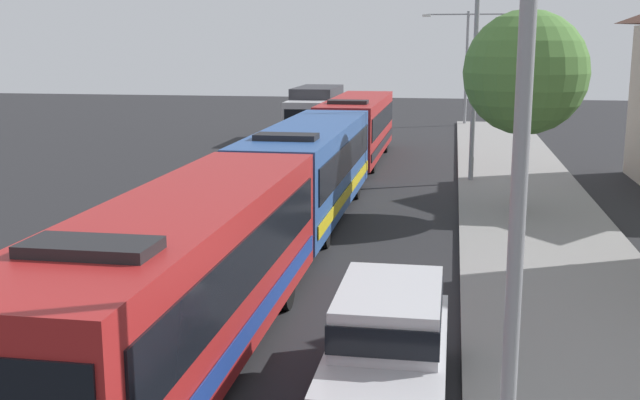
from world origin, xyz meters
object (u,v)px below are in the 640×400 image
Objects in this scene: bus_second_in_line at (310,167)px; streetlamp_mid at (475,59)px; white_suv at (389,341)px; streetlamp_far at (467,54)px; bus_lead at (185,275)px; bus_middle at (357,126)px; roadside_tree at (526,73)px; box_truck_oncoming at (315,113)px; streetlamp_near at (523,120)px.

bus_second_in_line is 9.75m from streetlamp_mid.
white_suv is 0.63× the size of streetlamp_far.
streetlamp_mid is at bearing 74.64° from bus_lead.
bus_middle is 8.34m from streetlamp_mid.
streetlamp_mid is 1.19× the size of roadside_tree.
streetlamp_mid reaches higher than bus_lead.
streetlamp_far is at bearing 50.90° from box_truck_oncoming.
streetlamp_near is (5.40, -3.32, 3.17)m from bus_lead.
bus_lead is 12.26m from bus_second_in_line.
bus_lead is at bearing -116.65° from roadside_tree.
streetlamp_far is at bearing 90.00° from streetlamp_near.
box_truck_oncoming is at bearing -129.10° from streetlamp_far.
box_truck_oncoming is 1.07× the size of roadside_tree.
streetlamp_near is (1.70, -2.49, 3.83)m from white_suv.
box_truck_oncoming is (-3.30, 31.92, 0.01)m from bus_lead.
streetlamp_far is at bearing 90.00° from streetlamp_mid.
box_truck_oncoming is 36.43m from streetlamp_near.
bus_lead is at bearing 148.43° from streetlamp_near.
roadside_tree is (10.19, -18.20, 3.05)m from box_truck_oncoming.
bus_middle is 13.61m from roadside_tree.
streetlamp_mid is 22.97m from streetlamp_far.
bus_middle is 1.61× the size of box_truck_oncoming.
streetlamp_mid is at bearing -44.99° from bus_middle.
bus_second_in_line is 19.93m from box_truck_oncoming.
bus_second_in_line is 13.62m from white_suv.
bus_middle is 18.66m from streetlamp_far.
box_truck_oncoming is 0.94× the size of streetlamp_near.
streetlamp_mid is at bearing -90.00° from streetlamp_far.
streetlamp_far is (5.40, 17.57, 3.20)m from bus_middle.
streetlamp_far reaches higher than bus_middle.
streetlamp_mid is (5.40, 7.39, 3.36)m from bus_second_in_line.
streetlamp_near reaches higher than box_truck_oncoming.
streetlamp_mid reaches higher than box_truck_oncoming.
streetlamp_near reaches higher than roadside_tree.
bus_second_in_line is 7.67m from roadside_tree.
streetlamp_mid reaches higher than streetlamp_far.
white_suv is (3.70, -13.09, -0.66)m from bus_second_in_line.
white_suv is 43.66m from streetlamp_far.
streetlamp_mid is at bearing 90.00° from streetlamp_near.
box_truck_oncoming is at bearing 102.07° from white_suv.
white_suv is at bearing -102.35° from roadside_tree.
bus_lead is 1.56× the size of streetlamp_near.
bus_lead is 15.65m from roadside_tree.
bus_lead is at bearing -90.00° from bus_middle.
streetlamp_near is at bearing -55.65° from white_suv.
streetlamp_far is 1.15× the size of roadside_tree.
bus_second_in_line is (0.00, 12.26, 0.00)m from bus_lead.
bus_middle is 26.15m from white_suv.
streetlamp_mid reaches higher than white_suv.
roadside_tree is (1.49, -28.90, -0.14)m from streetlamp_far.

